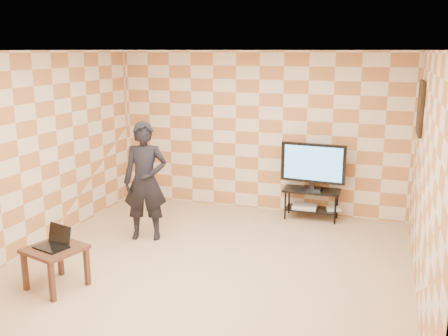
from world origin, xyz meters
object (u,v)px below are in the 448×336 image
at_px(tv, 313,164).
at_px(side_table, 55,254).
at_px(tv_stand, 312,197).
at_px(person, 145,181).

bearing_deg(tv, side_table, -125.94).
height_order(tv_stand, side_table, same).
height_order(tv_stand, tv, tv).
bearing_deg(person, tv_stand, 20.51).
relative_size(tv_stand, side_table, 1.26).
bearing_deg(tv_stand, person, -143.25).
xyz_separation_m(tv_stand, person, (-2.17, -1.62, 0.50)).
height_order(tv_stand, person, person).
bearing_deg(side_table, person, 81.03).
bearing_deg(side_table, tv_stand, 54.09).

